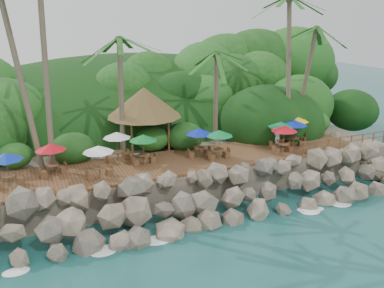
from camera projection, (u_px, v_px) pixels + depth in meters
name	position (u px, v px, depth m)	size (l,w,h in m)	color
ground	(231.00, 226.00, 24.60)	(140.00, 140.00, 0.00)	#19514F
land_base	(150.00, 139.00, 38.37)	(32.00, 25.20, 2.10)	gray
jungle_hill	(129.00, 130.00, 45.28)	(44.80, 28.00, 15.40)	#143811
seawall	(217.00, 196.00, 26.03)	(29.00, 4.00, 2.30)	gray
terrace	(192.00, 160.00, 29.23)	(26.00, 5.00, 0.20)	brown
jungle_foliage	(153.00, 153.00, 37.80)	(44.00, 16.00, 12.00)	#143811
foam_line	(229.00, 224.00, 24.86)	(25.20, 0.80, 0.06)	white
palms	(177.00, 8.00, 28.47)	(27.79, 7.09, 14.72)	brown
palapa	(144.00, 102.00, 30.85)	(5.59, 5.59, 4.60)	brown
dining_clusters	(199.00, 134.00, 28.96)	(22.93, 4.92, 2.08)	brown
railing	(346.00, 141.00, 31.27)	(8.30, 0.10, 1.00)	brown
waiter	(278.00, 136.00, 31.39)	(0.66, 0.43, 1.81)	silver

